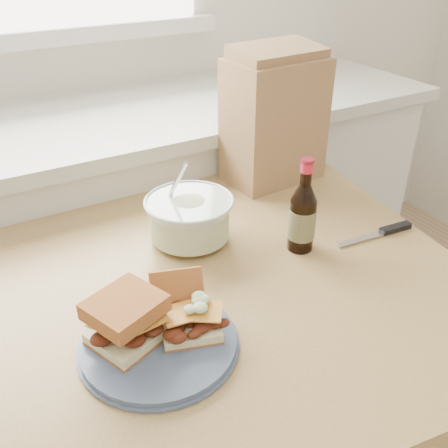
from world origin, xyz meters
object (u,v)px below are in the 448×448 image
coleslaw_bowl (190,220)px  paper_bag (274,121)px  plate (159,343)px  dining_table (220,310)px  beer_bottle (302,216)px

coleslaw_bowl → paper_bag: (0.34, 0.18, 0.11)m
plate → paper_bag: size_ratio=0.81×
coleslaw_bowl → paper_bag: 0.40m
dining_table → beer_bottle: beer_bottle is taller
coleslaw_bowl → plate: bearing=-125.6°
plate → paper_bag: bearing=39.9°
dining_table → beer_bottle: 0.27m
plate → beer_bottle: beer_bottle is taller
dining_table → beer_bottle: (0.19, -0.03, 0.20)m
paper_bag → plate: bearing=-143.7°
coleslaw_bowl → dining_table: bearing=-87.1°
dining_table → paper_bag: 0.53m
paper_bag → coleslaw_bowl: bearing=-156.3°
beer_bottle → paper_bag: (0.15, 0.33, 0.08)m
beer_bottle → plate: bearing=-169.8°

